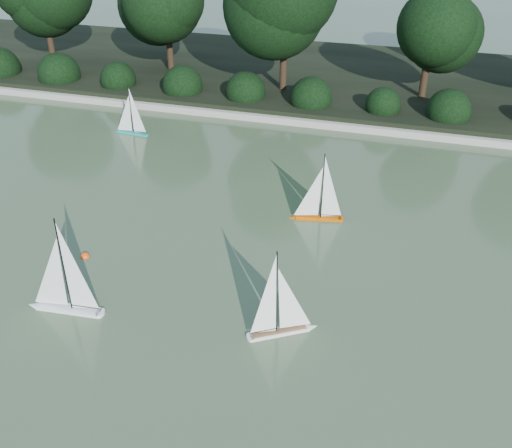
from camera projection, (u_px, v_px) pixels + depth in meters
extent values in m
plane|color=#3B4C2D|center=(298.00, 382.00, 7.45)|extent=(80.00, 80.00, 0.00)
cube|color=gray|center=(376.00, 129.00, 14.79)|extent=(40.00, 0.35, 0.18)
cube|color=black|center=(391.00, 82.00, 18.04)|extent=(40.00, 8.00, 0.30)
cylinder|color=black|center=(52.00, 51.00, 18.94)|extent=(0.20, 0.20, 1.51)
cylinder|color=black|center=(170.00, 58.00, 18.49)|extent=(0.20, 0.20, 1.37)
sphere|color=black|center=(166.00, 3.00, 17.62)|extent=(2.24, 2.24, 2.24)
cylinder|color=black|center=(283.00, 71.00, 16.70)|extent=(0.20, 0.20, 1.66)
cylinder|color=black|center=(423.00, 85.00, 16.24)|extent=(0.20, 0.20, 1.26)
sphere|color=black|center=(432.00, 28.00, 15.42)|extent=(2.10, 2.10, 2.10)
sphere|color=black|center=(3.00, 69.00, 18.28)|extent=(1.10, 1.10, 1.10)
sphere|color=black|center=(58.00, 74.00, 17.79)|extent=(1.10, 1.10, 1.10)
sphere|color=black|center=(115.00, 79.00, 17.30)|extent=(1.10, 1.10, 1.10)
sphere|color=black|center=(176.00, 85.00, 16.81)|extent=(1.10, 1.10, 1.10)
sphere|color=black|center=(240.00, 91.00, 16.32)|extent=(1.10, 1.10, 1.10)
sphere|color=black|center=(309.00, 98.00, 15.83)|extent=(1.10, 1.10, 1.10)
sphere|color=black|center=(381.00, 105.00, 15.34)|extent=(1.10, 1.10, 1.10)
sphere|color=black|center=(459.00, 112.00, 14.85)|extent=(1.10, 1.10, 1.10)
cube|color=white|center=(69.00, 308.00, 8.68)|extent=(1.03, 0.29, 0.10)
cone|color=white|center=(34.00, 303.00, 8.78)|extent=(0.22, 0.22, 0.20)
cylinder|color=white|center=(100.00, 312.00, 8.59)|extent=(0.13, 0.13, 0.10)
cylinder|color=black|center=(62.00, 263.00, 8.24)|extent=(0.02, 0.02, 1.57)
cylinder|color=black|center=(84.00, 304.00, 8.57)|extent=(0.47, 0.06, 0.02)
cube|color=white|center=(279.00, 331.00, 8.24)|extent=(0.83, 0.61, 0.09)
cone|color=white|center=(312.00, 324.00, 8.36)|extent=(0.24, 0.24, 0.17)
cylinder|color=white|center=(250.00, 336.00, 8.14)|extent=(0.14, 0.14, 0.09)
cube|color=olive|center=(279.00, 328.00, 8.22)|extent=(0.75, 0.54, 0.01)
cylinder|color=black|center=(277.00, 292.00, 7.86)|extent=(0.02, 0.02, 1.36)
cylinder|color=black|center=(264.00, 329.00, 8.14)|extent=(0.35, 0.23, 0.01)
cube|color=#D65300|center=(318.00, 217.00, 11.03)|extent=(0.89, 0.35, 0.09)
cone|color=#D65300|center=(292.00, 216.00, 11.07)|extent=(0.21, 0.21, 0.17)
cylinder|color=#D65300|center=(341.00, 218.00, 11.00)|extent=(0.12, 0.12, 0.09)
cylinder|color=black|center=(323.00, 184.00, 10.66)|extent=(0.02, 0.02, 1.35)
cylinder|color=black|center=(331.00, 213.00, 10.96)|extent=(0.39, 0.09, 0.01)
cube|color=#169381|center=(133.00, 132.00, 14.75)|extent=(0.81, 0.20, 0.08)
cone|color=#169381|center=(117.00, 130.00, 14.88)|extent=(0.17, 0.17, 0.16)
cylinder|color=#169381|center=(146.00, 134.00, 14.63)|extent=(0.10, 0.10, 0.08)
cylinder|color=black|center=(131.00, 108.00, 14.39)|extent=(0.02, 0.02, 1.24)
cylinder|color=black|center=(140.00, 130.00, 14.64)|extent=(0.37, 0.03, 0.01)
sphere|color=#EF440C|center=(85.00, 257.00, 9.94)|extent=(0.16, 0.16, 0.16)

